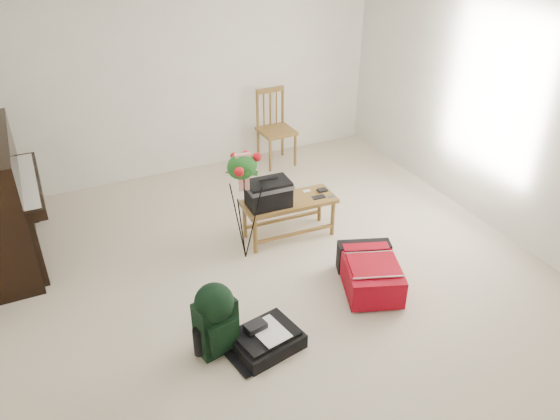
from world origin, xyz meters
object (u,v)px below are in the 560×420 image
dining_chair (275,129)px  flower_stand (244,208)px  green_backpack (215,316)px  black_duffel (266,339)px  bench (275,196)px  red_suitcase (367,270)px

dining_chair → flower_stand: (-1.17, -1.82, 0.09)m
green_backpack → flower_stand: flower_stand is taller
black_duffel → green_backpack: green_backpack is taller
bench → flower_stand: bearing=-157.1°
bench → dining_chair: 1.85m
red_suitcase → green_backpack: 1.52m
dining_chair → red_suitcase: 2.73m
dining_chair → green_backpack: size_ratio=1.56×
bench → dining_chair: size_ratio=1.00×
red_suitcase → flower_stand: flower_stand is taller
dining_chair → green_backpack: (-1.84, -2.88, -0.13)m
dining_chair → flower_stand: bearing=-124.2°
black_duffel → flower_stand: bearing=63.7°
bench → green_backpack: bench is taller
red_suitcase → black_duffel: size_ratio=1.42×
red_suitcase → black_duffel: 1.20m
bench → green_backpack: (-1.06, -1.20, -0.18)m
dining_chair → black_duffel: size_ratio=1.64×
bench → flower_stand: 0.42m
dining_chair → flower_stand: flower_stand is taller
green_backpack → bench: bearing=35.7°
dining_chair → red_suitcase: (-0.34, -2.69, -0.31)m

